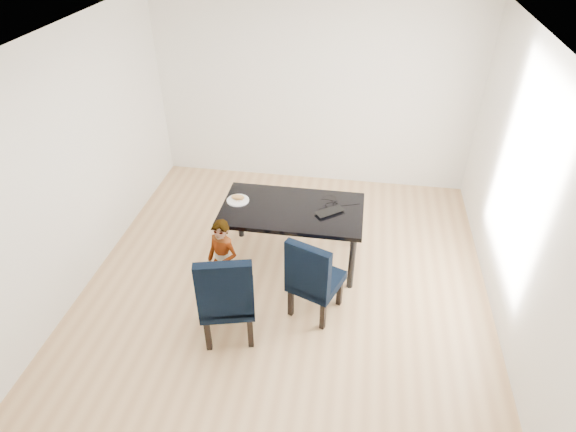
% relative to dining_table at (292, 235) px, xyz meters
% --- Properties ---
extents(floor, '(4.50, 5.00, 0.01)m').
position_rel_dining_table_xyz_m(floor, '(0.00, -0.50, -0.38)').
color(floor, tan).
rests_on(floor, ground).
extents(ceiling, '(4.50, 5.00, 0.01)m').
position_rel_dining_table_xyz_m(ceiling, '(0.00, -0.50, 2.33)').
color(ceiling, white).
rests_on(ceiling, wall_back).
extents(wall_back, '(4.50, 0.01, 2.70)m').
position_rel_dining_table_xyz_m(wall_back, '(0.00, 2.00, 0.98)').
color(wall_back, white).
rests_on(wall_back, ground).
extents(wall_front, '(4.50, 0.01, 2.70)m').
position_rel_dining_table_xyz_m(wall_front, '(0.00, -3.00, 0.98)').
color(wall_front, silver).
rests_on(wall_front, ground).
extents(wall_left, '(0.01, 5.00, 2.70)m').
position_rel_dining_table_xyz_m(wall_left, '(-2.25, -0.50, 0.98)').
color(wall_left, silver).
rests_on(wall_left, ground).
extents(wall_right, '(0.01, 5.00, 2.70)m').
position_rel_dining_table_xyz_m(wall_right, '(2.25, -0.50, 0.98)').
color(wall_right, silver).
rests_on(wall_right, ground).
extents(dining_table, '(1.60, 0.90, 0.75)m').
position_rel_dining_table_xyz_m(dining_table, '(0.00, 0.00, 0.00)').
color(dining_table, black).
rests_on(dining_table, floor).
extents(chair_left, '(0.63, 0.65, 1.08)m').
position_rel_dining_table_xyz_m(chair_left, '(-0.45, -1.22, 0.16)').
color(chair_left, black).
rests_on(chair_left, floor).
extents(chair_right, '(0.62, 0.63, 0.99)m').
position_rel_dining_table_xyz_m(chair_right, '(0.37, -0.78, 0.12)').
color(chair_right, black).
rests_on(chair_right, floor).
extents(child, '(0.43, 0.35, 1.00)m').
position_rel_dining_table_xyz_m(child, '(-0.62, -0.75, 0.13)').
color(child, '#DE5712').
rests_on(child, floor).
extents(plate, '(0.33, 0.33, 0.01)m').
position_rel_dining_table_xyz_m(plate, '(-0.64, 0.05, 0.38)').
color(plate, white).
rests_on(plate, dining_table).
extents(sandwich, '(0.17, 0.10, 0.06)m').
position_rel_dining_table_xyz_m(sandwich, '(-0.64, 0.06, 0.42)').
color(sandwich, '#AA763C').
rests_on(sandwich, plate).
extents(laptop, '(0.39, 0.37, 0.03)m').
position_rel_dining_table_xyz_m(laptop, '(0.40, 0.01, 0.39)').
color(laptop, black).
rests_on(laptop, dining_table).
extents(cable_tangle, '(0.18, 0.18, 0.01)m').
position_rel_dining_table_xyz_m(cable_tangle, '(0.44, 0.14, 0.38)').
color(cable_tangle, black).
rests_on(cable_tangle, dining_table).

